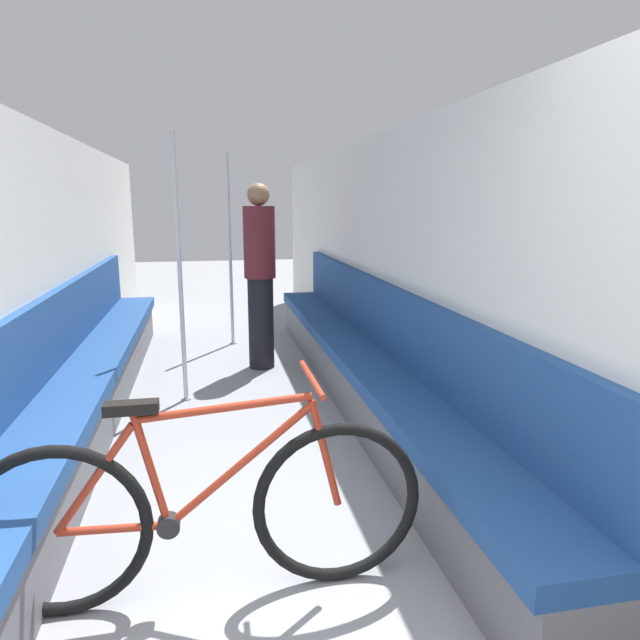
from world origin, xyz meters
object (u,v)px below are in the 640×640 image
object	(u,v)px
bicycle	(203,512)
grab_pole_far	(230,254)
grab_pole_near	(180,275)
bench_seat_row_right	(364,366)
bench_seat_row_left	(85,382)
passenger_standing	(260,274)

from	to	relation	value
bicycle	grab_pole_far	world-z (taller)	grab_pole_far
grab_pole_near	grab_pole_far	xyz separation A→B (m)	(0.47, 1.83, 0.00)
grab_pole_near	grab_pole_far	bearing A→B (deg)	75.64
bench_seat_row_right	grab_pole_far	distance (m)	2.51
bench_seat_row_left	grab_pole_near	distance (m)	1.06
bicycle	grab_pole_far	distance (m)	4.35
bench_seat_row_right	bench_seat_row_left	bearing A→B (deg)	180.00
bicycle	grab_pole_far	size ratio (longest dim) A/B	0.86
grab_pole_near	passenger_standing	size ratio (longest dim) A/B	1.20
bicycle	passenger_standing	bearing A→B (deg)	97.06
bench_seat_row_left	bench_seat_row_right	xyz separation A→B (m)	(2.09, 0.00, 0.00)
bench_seat_row_left	grab_pole_near	bearing A→B (deg)	29.27
grab_pole_far	bicycle	bearing A→B (deg)	-94.13
bench_seat_row_left	grab_pole_far	xyz separation A→B (m)	(1.16, 2.22, 0.71)
bench_seat_row_right	passenger_standing	xyz separation A→B (m)	(-0.70, 1.21, 0.60)
passenger_standing	grab_pole_far	bearing A→B (deg)	-170.20
bench_seat_row_right	bicycle	bearing A→B (deg)	-120.88
bicycle	passenger_standing	world-z (taller)	passenger_standing
bench_seat_row_right	grab_pole_far	bearing A→B (deg)	112.81
bench_seat_row_left	bicycle	xyz separation A→B (m)	(0.85, -2.08, 0.06)
bicycle	passenger_standing	xyz separation A→B (m)	(0.55, 3.29, 0.54)
bench_seat_row_left	grab_pole_far	bearing A→B (deg)	62.39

